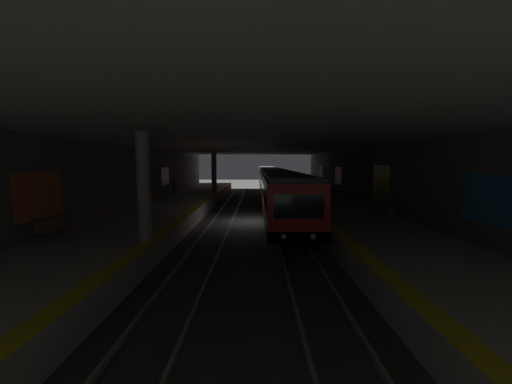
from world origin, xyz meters
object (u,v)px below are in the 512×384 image
(metro_train, at_px, (271,181))
(person_walking_mid, at_px, (309,187))
(backpack_on_floor, at_px, (367,208))
(bench_left_near, at_px, (335,189))
(bench_right_mid, at_px, (156,194))
(pillar_far, at_px, (214,172))
(trash_bin, at_px, (391,215))
(bench_left_mid, at_px, (330,188))
(person_waiting_near, at_px, (174,186))
(pillar_near, at_px, (144,187))
(bench_right_near, at_px, (51,227))

(metro_train, xyz_separation_m, person_walking_mid, (-9.10, -3.42, -0.06))
(backpack_on_floor, bearing_deg, bench_left_near, -2.86)
(bench_right_mid, bearing_deg, pillar_far, -30.08)
(trash_bin, bearing_deg, bench_left_near, -2.64)
(metro_train, height_order, bench_left_mid, metro_train)
(bench_right_mid, distance_m, person_waiting_near, 6.19)
(bench_right_mid, xyz_separation_m, trash_bin, (-10.45, -16.33, -0.10))
(pillar_near, height_order, bench_left_near, pillar_near)
(bench_left_mid, bearing_deg, backpack_on_floor, 177.63)
(bench_right_near, relative_size, trash_bin, 2.00)
(pillar_near, bearing_deg, bench_left_mid, -29.48)
(bench_right_mid, bearing_deg, bench_left_near, -72.21)
(bench_right_near, relative_size, bench_right_mid, 1.00)
(bench_left_mid, height_order, bench_right_mid, same)
(pillar_near, relative_size, bench_right_mid, 2.68)
(bench_right_mid, distance_m, person_walking_mid, 14.78)
(metro_train, distance_m, backpack_on_floor, 20.22)
(pillar_far, xyz_separation_m, backpack_on_floor, (-13.24, -12.31, -2.08))
(bench_left_mid, distance_m, bench_right_near, 28.17)
(bench_left_mid, relative_size, trash_bin, 2.00)
(pillar_far, relative_size, bench_left_mid, 2.68)
(person_waiting_near, bearing_deg, person_walking_mid, -97.80)
(metro_train, height_order, person_walking_mid, metro_train)
(pillar_far, height_order, bench_left_near, pillar_far)
(bench_left_mid, bearing_deg, metro_train, 49.16)
(bench_right_near, bearing_deg, backpack_on_floor, -62.67)
(metro_train, distance_m, trash_bin, 24.45)
(metro_train, relative_size, person_waiting_near, 35.36)
(bench_left_near, bearing_deg, bench_right_near, 139.55)
(pillar_far, relative_size, backpack_on_floor, 11.38)
(bench_left_mid, relative_size, person_walking_mid, 1.01)
(pillar_near, xyz_separation_m, trash_bin, (4.48, -12.15, -1.85))
(bench_left_mid, height_order, bench_right_near, same)
(trash_bin, bearing_deg, person_walking_mid, 8.46)
(bench_left_near, xyz_separation_m, person_waiting_near, (0.70, 17.05, 0.31))
(bench_left_near, relative_size, bench_right_near, 1.00)
(bench_left_near, height_order, bench_right_near, same)
(bench_right_near, bearing_deg, bench_left_near, -40.45)
(bench_left_near, distance_m, bench_right_near, 26.31)
(bench_left_mid, distance_m, person_walking_mid, 4.67)
(bench_left_mid, height_order, trash_bin, bench_left_mid)
(metro_train, relative_size, bench_right_mid, 32.23)
(metro_train, distance_m, bench_left_mid, 8.39)
(backpack_on_floor, bearing_deg, bench_right_near, 117.33)
(pillar_near, relative_size, backpack_on_floor, 11.38)
(pillar_far, bearing_deg, bench_right_mid, 149.92)
(pillar_near, xyz_separation_m, backpack_on_floor, (8.91, -12.31, -2.08))
(bench_right_mid, bearing_deg, trash_bin, -122.60)
(metro_train, xyz_separation_m, bench_right_near, (-27.89, 10.73, -0.45))
(backpack_on_floor, height_order, trash_bin, trash_bin)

